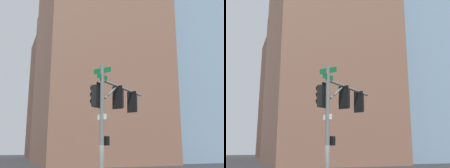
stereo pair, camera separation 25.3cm
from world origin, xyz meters
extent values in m
cylinder|color=slate|center=(-0.11, -0.10, 3.05)|extent=(0.20, 0.20, 6.11)
cylinder|color=slate|center=(-1.78, -1.40, 5.39)|extent=(3.42, 2.70, 0.12)
cylinder|color=slate|center=(-0.71, -0.56, 4.94)|extent=(0.87, 0.70, 0.75)
cube|color=#0F6B33|center=(-0.11, -0.10, 5.86)|extent=(0.58, 0.74, 0.24)
cube|color=#0F6B33|center=(-0.11, -0.10, 5.56)|extent=(0.68, 0.54, 0.24)
cube|color=white|center=(-0.11, -0.10, 3.73)|extent=(0.30, 0.37, 0.24)
cube|color=black|center=(-1.40, -1.10, 4.83)|extent=(0.48, 0.48, 1.00)
cube|color=black|center=(-1.25, -0.98, 4.83)|extent=(0.37, 0.45, 1.16)
sphere|color=red|center=(-1.56, -1.22, 5.13)|extent=(0.20, 0.20, 0.20)
cylinder|color=black|center=(-1.61, -1.26, 5.22)|extent=(0.17, 0.21, 0.23)
sphere|color=#4C330A|center=(-1.56, -1.22, 4.83)|extent=(0.20, 0.20, 0.20)
cylinder|color=black|center=(-1.61, -1.26, 4.92)|extent=(0.17, 0.21, 0.23)
sphere|color=#0A3819|center=(-1.56, -1.22, 4.53)|extent=(0.20, 0.20, 0.20)
cylinder|color=black|center=(-1.61, -1.26, 4.62)|extent=(0.17, 0.21, 0.23)
cube|color=black|center=(-2.68, -2.10, 4.83)|extent=(0.48, 0.48, 1.00)
cube|color=black|center=(-2.53, -1.98, 4.83)|extent=(0.37, 0.45, 1.16)
sphere|color=#470A07|center=(-2.84, -2.23, 5.13)|extent=(0.20, 0.20, 0.20)
cylinder|color=black|center=(-2.89, -2.27, 5.22)|extent=(0.17, 0.21, 0.23)
sphere|color=#4C330A|center=(-2.84, -2.23, 4.83)|extent=(0.20, 0.20, 0.20)
cylinder|color=black|center=(-2.89, -2.27, 4.92)|extent=(0.17, 0.21, 0.23)
sphere|color=green|center=(-2.84, -2.23, 4.53)|extent=(0.20, 0.20, 0.20)
cylinder|color=black|center=(-2.89, -2.27, 4.62)|extent=(0.17, 0.21, 0.23)
cube|color=black|center=(0.07, -0.33, 4.69)|extent=(0.48, 0.48, 1.00)
cube|color=black|center=(-0.04, -0.18, 4.69)|extent=(0.45, 0.37, 1.16)
sphere|color=red|center=(0.20, -0.49, 4.99)|extent=(0.20, 0.20, 0.20)
cylinder|color=black|center=(0.24, -0.54, 5.08)|extent=(0.21, 0.17, 0.23)
sphere|color=#4C330A|center=(0.20, -0.49, 4.69)|extent=(0.20, 0.20, 0.20)
cylinder|color=black|center=(0.24, -0.54, 4.78)|extent=(0.21, 0.17, 0.23)
sphere|color=#0A3819|center=(0.20, -0.49, 4.39)|extent=(0.20, 0.20, 0.20)
cylinder|color=black|center=(0.24, -0.54, 4.48)|extent=(0.21, 0.17, 0.23)
cube|color=black|center=(-0.31, -0.25, 2.69)|extent=(0.42, 0.44, 0.40)
cube|color=#EA5914|center=(-0.41, -0.33, 2.69)|extent=(0.17, 0.21, 0.28)
cube|color=#845B47|center=(-11.08, -31.07, 26.72)|extent=(19.14, 17.16, 53.43)
cube|color=brown|center=(-12.05, -45.39, 16.40)|extent=(18.49, 14.79, 32.80)
cube|color=#7A99B2|center=(-31.70, -39.93, 33.52)|extent=(23.69, 28.51, 67.03)
cube|color=brown|center=(-12.97, -64.16, 16.07)|extent=(18.56, 15.13, 32.15)
camera|label=1|loc=(4.18, 11.51, 2.37)|focal=44.84mm
camera|label=2|loc=(3.95, 11.60, 2.37)|focal=44.84mm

